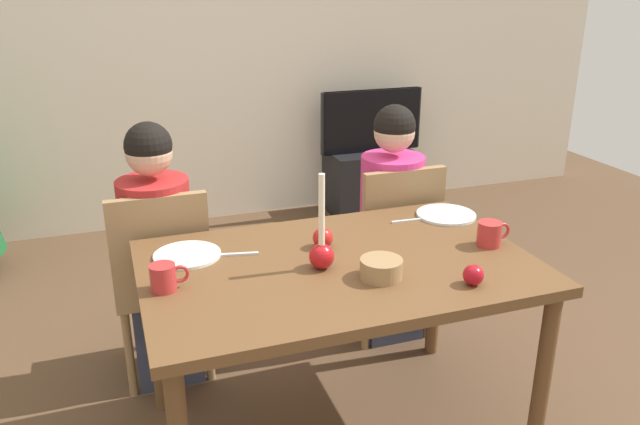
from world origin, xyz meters
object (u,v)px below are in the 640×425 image
object	(u,v)px
person_left_child	(160,259)
dining_table	(338,283)
apple_by_left_plate	(473,275)
person_right_child	(390,228)
plate_right	(446,215)
chair_left	(161,275)
mug_right	(490,234)
tv_stand	(370,181)
mug_left	(164,277)
plate_left	(187,255)
bowl_walnuts	(381,269)
chair_right	(393,241)
apple_near_candle	(323,238)
tv	(371,121)
candle_centerpiece	(322,250)

from	to	relation	value
person_left_child	dining_table	bearing A→B (deg)	-47.76
person_left_child	apple_by_left_plate	xyz separation A→B (m)	(0.94, -0.95, 0.22)
person_right_child	plate_right	xyz separation A→B (m)	(0.09, -0.36, 0.19)
chair_left	mug_right	size ratio (longest dim) A/B	6.63
tv_stand	apple_by_left_plate	size ratio (longest dim) A/B	9.08
plate_right	mug_left	world-z (taller)	mug_left
dining_table	person_right_child	xyz separation A→B (m)	(0.52, 0.64, -0.10)
person_left_child	mug_right	distance (m)	1.39
plate_left	person_right_child	bearing A→B (deg)	21.90
bowl_walnuts	apple_by_left_plate	bearing A→B (deg)	-29.05
person_right_child	tv_stand	bearing A→B (deg)	69.37
chair_right	apple_near_candle	distance (m)	0.75
tv	person_right_child	bearing A→B (deg)	-110.62
plate_right	bowl_walnuts	bearing A→B (deg)	-138.84
chair_right	person_left_child	world-z (taller)	person_left_child
mug_left	apple_by_left_plate	distance (m)	1.02
tv_stand	plate_left	distance (m)	2.70
mug_right	bowl_walnuts	bearing A→B (deg)	-167.19
tv	mug_right	size ratio (longest dim) A/B	5.82
person_right_child	person_left_child	bearing A→B (deg)	180.00
person_left_child	plate_left	size ratio (longest dim) A/B	4.77
tv	plate_left	bearing A→B (deg)	-128.50
plate_left	apple_by_left_plate	bearing A→B (deg)	-31.96
dining_table	bowl_walnuts	distance (m)	0.22
person_right_child	plate_left	xyz separation A→B (m)	(-1.02, -0.41, 0.19)
plate_left	bowl_walnuts	bearing A→B (deg)	-33.20
tv	candle_centerpiece	world-z (taller)	candle_centerpiece
chair_right	apple_by_left_plate	world-z (taller)	chair_right
chair_right	candle_centerpiece	distance (m)	0.92
plate_right	apple_by_left_plate	distance (m)	0.64
mug_left	apple_by_left_plate	size ratio (longest dim) A/B	1.82
person_right_child	mug_right	bearing A→B (deg)	-83.18
apple_near_candle	apple_by_left_plate	size ratio (longest dim) A/B	1.11
chair_left	person_left_child	bearing A→B (deg)	90.00
bowl_walnuts	chair_right	bearing A→B (deg)	61.27
chair_right	plate_left	size ratio (longest dim) A/B	3.66
person_left_child	mug_right	bearing A→B (deg)	-30.29
dining_table	plate_left	bearing A→B (deg)	155.70
dining_table	plate_left	size ratio (longest dim) A/B	5.69
person_left_child	bowl_walnuts	size ratio (longest dim) A/B	8.03
dining_table	chair_right	bearing A→B (deg)	49.66
chair_right	tv	size ratio (longest dim) A/B	1.14
tv_stand	tv	size ratio (longest dim) A/B	0.81
tv_stand	mug_left	size ratio (longest dim) A/B	5.00
person_left_child	tv	xyz separation A→B (m)	(1.72, 1.66, 0.14)
chair_left	chair_right	size ratio (longest dim) A/B	1.00
chair_right	person_right_child	size ratio (longest dim) A/B	0.77
apple_near_candle	person_right_child	bearing A→B (deg)	43.40
mug_left	apple_near_candle	size ratio (longest dim) A/B	1.64
person_right_child	mug_right	xyz separation A→B (m)	(0.08, -0.69, 0.23)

